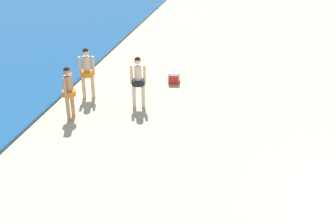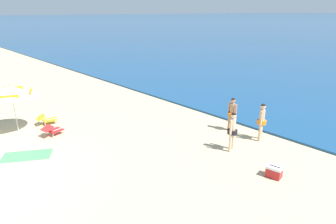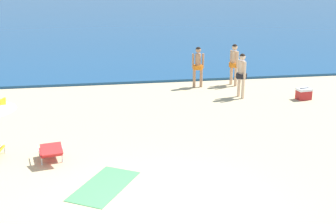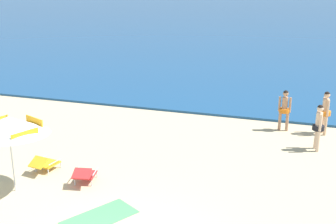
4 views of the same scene
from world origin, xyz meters
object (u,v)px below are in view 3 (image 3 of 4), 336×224
Objects in this scene: lounge_chair_under_umbrella at (51,151)px; person_standing_beside at (198,64)px; beach_towel at (104,186)px; person_wading_in at (242,72)px; cooler_box at (304,94)px; person_standing_near_shore at (234,62)px.

person_standing_beside is at bearing 51.14° from lounge_chair_under_umbrella.
person_standing_beside is 0.88× the size of beach_towel.
beach_towel is (-5.08, -6.20, -0.92)m from person_wading_in.
cooler_box is (3.36, -2.27, -0.72)m from person_standing_beside.
lounge_chair_under_umbrella is at bearing -135.80° from person_standing_near_shore.
person_wading_in is at bearing -54.36° from person_standing_beside.
person_standing_near_shore is 9.61m from beach_towel.
cooler_box is 9.15m from beach_towel.
cooler_box is (8.47, 4.07, -0.07)m from lounge_chair_under_umbrella.
person_standing_near_shore reaches higher than person_standing_beside.
person_wading_in is 0.89× the size of beach_towel.
person_standing_beside is 4.12m from cooler_box.
person_standing_beside is 2.07m from person_wading_in.
person_standing_near_shore is at bearing 56.07° from beach_towel.
person_standing_beside is 0.99× the size of person_wading_in.
person_standing_beside is 2.95× the size of cooler_box.
person_standing_near_shore reaches higher than cooler_box.
person_standing_near_shore is 1.04× the size of person_standing_beside.
person_standing_near_shore reaches higher than person_wading_in.
lounge_chair_under_umbrella is at bearing 128.78° from beach_towel.
person_wading_in is 2.34m from cooler_box.
person_standing_near_shore is 3.09m from cooler_box.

